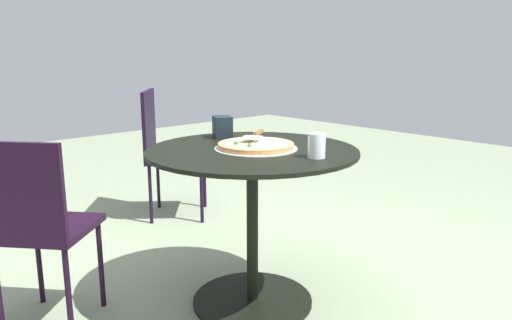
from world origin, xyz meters
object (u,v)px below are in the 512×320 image
(patio_table, at_px, (252,195))
(napkin_dispenser, at_px, (223,127))
(pizza_on_tray, at_px, (256,146))
(patio_chair_near, at_px, (37,220))
(drinking_cup, at_px, (317,146))
(patio_chair_far, at_px, (166,146))
(pizza_server, at_px, (255,135))

(patio_table, bearing_deg, napkin_dispenser, -105.17)
(pizza_on_tray, relative_size, patio_chair_near, 0.44)
(drinking_cup, height_order, napkin_dispenser, napkin_dispenser)
(patio_table, relative_size, drinking_cup, 9.41)
(patio_chair_near, xyz_separation_m, patio_chair_far, (-1.22, -0.94, 0.02))
(patio_table, relative_size, pizza_server, 4.59)
(drinking_cup, distance_m, napkin_dispenser, 0.63)
(patio_table, distance_m, patio_chair_far, 1.42)
(patio_table, height_order, drinking_cup, drinking_cup)
(napkin_dispenser, distance_m, patio_chair_far, 1.13)
(pizza_server, xyz_separation_m, patio_chair_far, (-0.35, -1.32, -0.28))
(pizza_on_tray, bearing_deg, pizza_server, -129.52)
(napkin_dispenser, xyz_separation_m, patio_chair_far, (-0.32, -1.05, -0.29))
(patio_table, relative_size, pizza_on_tray, 2.55)
(pizza_server, bearing_deg, patio_table, 37.44)
(patio_chair_far, bearing_deg, drinking_cup, 78.54)
(patio_table, height_order, pizza_on_tray, pizza_on_tray)
(drinking_cup, height_order, patio_chair_near, drinking_cup)
(pizza_on_tray, xyz_separation_m, napkin_dispenser, (-0.07, -0.33, 0.04))
(pizza_server, bearing_deg, patio_chair_near, -23.78)
(patio_table, relative_size, patio_chair_far, 1.04)
(pizza_server, distance_m, patio_chair_near, 1.00)
(drinking_cup, bearing_deg, patio_table, -78.05)
(pizza_on_tray, xyz_separation_m, drinking_cup, (-0.05, 0.31, 0.04))
(napkin_dispenser, xyz_separation_m, patio_chair_near, (0.90, -0.11, -0.31))
(patio_chair_far, bearing_deg, napkin_dispenser, 72.92)
(pizza_on_tray, height_order, napkin_dispenser, napkin_dispenser)
(drinking_cup, height_order, patio_chair_far, patio_chair_far)
(pizza_server, distance_m, patio_chair_far, 1.40)
(patio_table, bearing_deg, patio_chair_near, -27.75)
(patio_table, distance_m, pizza_on_tray, 0.23)
(patio_chair_near, distance_m, patio_chair_far, 1.54)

